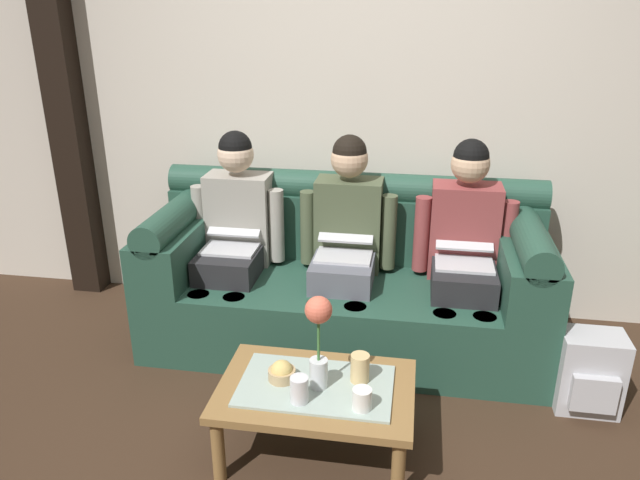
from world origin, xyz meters
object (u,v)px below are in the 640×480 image
coffee_table (316,395)px  snack_bowl (282,372)px  person_left (235,230)px  person_right (464,243)px  cup_near_right (299,390)px  flower_vase (319,333)px  cup_near_left (360,368)px  backpack_right (589,373)px  couch (345,282)px  person_middle (346,236)px  cup_far_center (362,399)px

coffee_table → snack_bowl: bearing=174.4°
person_left → person_right: bearing=-0.0°
person_right → cup_near_right: size_ratio=10.67×
flower_vase → cup_near_left: size_ratio=3.35×
cup_near_right → backpack_right: (1.32, 0.66, -0.21)m
person_right → backpack_right: (0.61, -0.48, -0.46)m
coffee_table → cup_near_right: (-0.05, -0.13, 0.11)m
cup_near_left → person_right: bearing=63.4°
couch → person_middle: bearing=-90.0°
couch → cup_far_center: (0.21, -1.15, 0.03)m
cup_far_center → backpack_right: 1.26m
couch → backpack_right: (1.27, -0.49, -0.17)m
couch → cup_near_left: size_ratio=17.61×
snack_bowl → coffee_table: bearing=-5.6°
person_left → person_right: 1.32m
couch → person_right: size_ratio=1.84×
couch → coffee_table: 1.02m
person_left → couch: bearing=0.3°
person_right → cup_near_right: person_right is taller
person_middle → backpack_right: (1.27, -0.48, -0.46)m
person_right → cup_near_left: bearing=-116.6°
person_left → backpack_right: bearing=-14.0°
person_middle → cup_far_center: bearing=-79.4°
person_right → coffee_table: (-0.66, -1.01, -0.36)m
person_left → person_right: same height
flower_vase → cup_near_left: flower_vase is taller
person_middle → cup_near_right: (-0.05, -1.14, -0.24)m
person_right → coffee_table: person_right is taller
backpack_right → coffee_table: bearing=-157.4°
person_right → backpack_right: person_right is taller
person_middle → person_right: bearing=0.0°
person_right → cup_far_center: bearing=-111.3°
flower_vase → couch: bearing=90.8°
cup_near_right → cup_far_center: (0.26, -0.00, -0.01)m
flower_vase → coffee_table: bearing=146.5°
flower_vase → cup_far_center: size_ratio=4.69×
cup_far_center → person_left: bearing=127.4°
person_middle → snack_bowl: size_ratio=10.13×
couch → cup_far_center: 1.17m
person_middle → flower_vase: person_middle is taller
cup_far_center → coffee_table: bearing=148.5°
cup_near_left → cup_near_right: cup_near_left is taller
cup_far_center → person_middle: bearing=100.6°
coffee_table → cup_far_center: size_ratio=9.32×
flower_vase → cup_near_right: flower_vase is taller
person_middle → cup_near_left: size_ratio=9.57×
couch → cup_near_right: couch is taller
flower_vase → snack_bowl: size_ratio=3.55×
person_middle → cup_near_right: person_middle is taller
cup_near_left → snack_bowl: bearing=-172.1°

